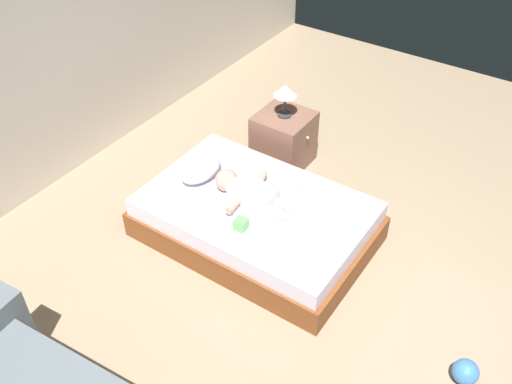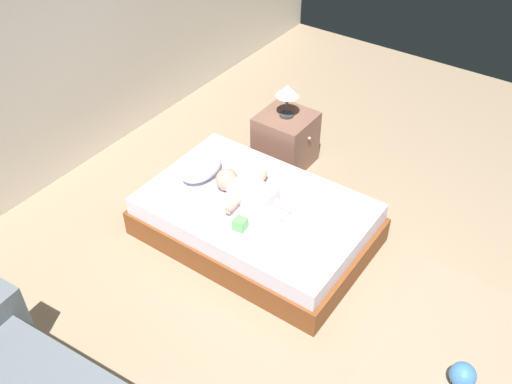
# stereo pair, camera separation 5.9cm
# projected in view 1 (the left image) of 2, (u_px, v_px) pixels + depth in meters

# --- Properties ---
(ground_plane) EXTENTS (8.00, 8.00, 0.00)m
(ground_plane) POSITION_uv_depth(u_px,v_px,m) (358.00, 312.00, 4.06)
(ground_plane) COLOR tan
(wall_behind_bed) EXTENTS (8.00, 0.12, 2.56)m
(wall_behind_bed) POSITION_uv_depth(u_px,v_px,m) (34.00, 40.00, 4.53)
(wall_behind_bed) COLOR silver
(wall_behind_bed) RESTS_ON ground_plane
(bed) EXTENTS (1.16, 1.78, 0.37)m
(bed) POSITION_uv_depth(u_px,v_px,m) (256.00, 220.00, 4.53)
(bed) COLOR brown
(bed) RESTS_ON ground_plane
(pillow) EXTENTS (0.41, 0.26, 0.15)m
(pillow) POSITION_uv_depth(u_px,v_px,m) (200.00, 169.00, 4.61)
(pillow) COLOR silver
(pillow) RESTS_ON bed
(baby) EXTENTS (0.55, 0.68, 0.18)m
(baby) POSITION_uv_depth(u_px,v_px,m) (246.00, 190.00, 4.41)
(baby) COLOR white
(baby) RESTS_ON bed
(toothbrush) EXTENTS (0.03, 0.15, 0.02)m
(toothbrush) POSITION_uv_depth(u_px,v_px,m) (254.00, 179.00, 4.62)
(toothbrush) COLOR blue
(toothbrush) RESTS_ON bed
(nightstand) EXTENTS (0.47, 0.50, 0.51)m
(nightstand) POSITION_uv_depth(u_px,v_px,m) (284.00, 139.00, 5.26)
(nightstand) COLOR #875C4B
(nightstand) RESTS_ON ground_plane
(lamp) EXTENTS (0.21, 0.21, 0.31)m
(lamp) POSITION_uv_depth(u_px,v_px,m) (285.00, 92.00, 4.94)
(lamp) COLOR #333338
(lamp) RESTS_ON nightstand
(rug) EXTENTS (1.48, 1.18, 0.01)m
(rug) POSITION_uv_depth(u_px,v_px,m) (473.00, 360.00, 3.75)
(rug) COLOR tan
(rug) RESTS_ON ground_plane
(toy_ball) EXTENTS (0.17, 0.17, 0.17)m
(toy_ball) POSITION_uv_depth(u_px,v_px,m) (466.00, 372.00, 3.59)
(toy_ball) COLOR #4381D2
(toy_ball) RESTS_ON rug
(toy_block) EXTENTS (0.10, 0.10, 0.09)m
(toy_block) POSITION_uv_depth(u_px,v_px,m) (241.00, 224.00, 4.15)
(toy_block) COLOR #6CC566
(toy_block) RESTS_ON bed
(baby_bottle) EXTENTS (0.10, 0.12, 0.08)m
(baby_bottle) POSITION_uv_depth(u_px,v_px,m) (297.00, 187.00, 4.50)
(baby_bottle) COLOR white
(baby_bottle) RESTS_ON bed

